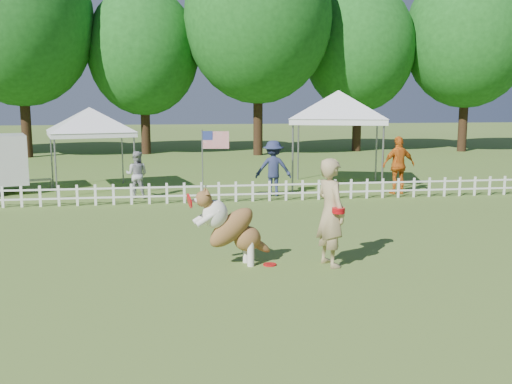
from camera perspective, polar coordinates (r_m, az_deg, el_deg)
ground at (r=9.96m, az=1.00°, el=-8.12°), size 120.00×120.00×0.00m
picket_fence at (r=16.67m, az=-2.89°, el=0.01°), size 22.00×0.08×0.60m
handler at (r=10.27m, az=7.48°, el=-2.04°), size 0.65×0.82×1.95m
dog at (r=10.22m, az=-2.35°, el=-3.55°), size 1.44×0.72×1.42m
frisbee_on_turf at (r=10.42m, az=1.38°, el=-7.26°), size 0.31×0.31×0.02m
canopy_tent_left at (r=19.46m, az=-16.15°, el=4.05°), size 3.13×3.13×2.67m
canopy_tent_right at (r=19.83m, az=8.15°, el=5.20°), size 3.84×3.84×3.21m
flag_pole at (r=16.42m, az=-5.37°, el=2.53°), size 0.82×0.19×2.13m
spectator_a at (r=17.66m, az=-11.82°, el=1.71°), size 0.80×0.69×1.43m
spectator_b at (r=17.68m, az=1.75°, el=2.38°), size 1.18×0.77×1.72m
spectator_c at (r=18.61m, az=14.07°, el=2.62°), size 1.10×0.53×1.83m
tree_left at (r=31.91m, az=-22.48°, el=14.01°), size 7.40×7.40×12.00m
tree_center_left at (r=31.98m, az=-11.17°, el=12.54°), size 6.00×6.00×9.80m
tree_center_right at (r=30.90m, az=0.20°, el=15.43°), size 7.60×7.60×12.60m
tree_right at (r=33.66m, az=10.23°, el=12.90°), size 6.20×6.20×10.40m
tree_far_right at (r=35.14m, az=20.36°, el=13.14°), size 7.00×7.00×11.40m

